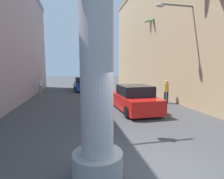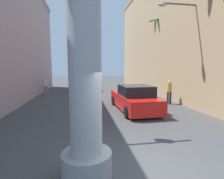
% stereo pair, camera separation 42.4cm
% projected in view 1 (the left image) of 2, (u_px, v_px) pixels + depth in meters
% --- Properties ---
extents(ground_plane, '(85.08, 85.08, 0.00)m').
position_uv_depth(ground_plane, '(99.00, 100.00, 14.16)').
color(ground_plane, '#424244').
extents(building_right, '(8.07, 23.09, 12.17)m').
position_uv_depth(building_right, '(181.00, 35.00, 18.56)').
color(building_right, tan).
rests_on(building_right, ground).
extents(street_lamp, '(2.93, 0.28, 6.50)m').
position_uv_depth(street_lamp, '(189.00, 45.00, 11.02)').
color(street_lamp, '#59595E').
rests_on(street_lamp, ground).
extents(traffic_light_mast, '(4.94, 0.32, 5.91)m').
position_uv_depth(traffic_light_mast, '(5.00, 23.00, 6.08)').
color(traffic_light_mast, '#333333').
rests_on(traffic_light_mast, ground).
extents(car_lead, '(2.16, 4.87, 1.56)m').
position_uv_depth(car_lead, '(133.00, 99.00, 10.76)').
color(car_lead, black).
rests_on(car_lead, ground).
extents(car_far, '(2.14, 4.31, 1.56)m').
position_uv_depth(car_far, '(83.00, 84.00, 20.11)').
color(car_far, black).
rests_on(car_far, ground).
extents(palm_tree_mid_right, '(2.42, 2.41, 7.36)m').
position_uv_depth(palm_tree_mid_right, '(156.00, 44.00, 16.66)').
color(palm_tree_mid_right, brown).
rests_on(palm_tree_mid_right, ground).
extents(palm_tree_near_right, '(2.91, 2.88, 7.63)m').
position_uv_depth(palm_tree_near_right, '(218.00, 28.00, 9.44)').
color(palm_tree_near_right, brown).
rests_on(palm_tree_near_right, ground).
extents(pedestrian_mid_right, '(0.34, 0.34, 1.72)m').
position_uv_depth(pedestrian_mid_right, '(166.00, 90.00, 12.68)').
color(pedestrian_mid_right, '#1E233F').
rests_on(pedestrian_mid_right, ground).
extents(pedestrian_far_left, '(0.48, 0.48, 1.71)m').
position_uv_depth(pedestrian_far_left, '(40.00, 85.00, 16.63)').
color(pedestrian_far_left, gray).
rests_on(pedestrian_far_left, ground).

